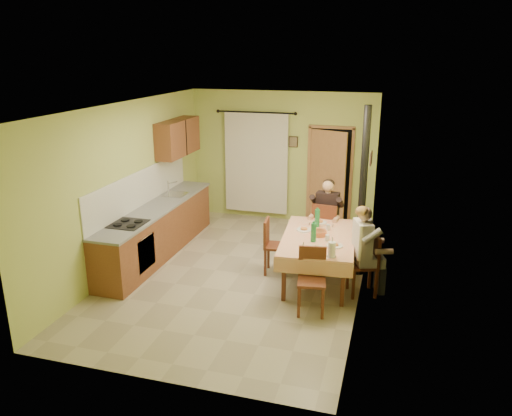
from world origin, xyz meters
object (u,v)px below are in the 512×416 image
(dining_table, at_px, (318,258))
(stove_flue, at_px, (361,215))
(chair_far, at_px, (325,240))
(chair_left, at_px, (276,257))
(chair_right, at_px, (363,276))
(man_right, at_px, (365,241))
(chair_near, at_px, (311,294))
(man_far, at_px, (327,209))

(dining_table, bearing_deg, stove_flue, 33.64)
(chair_far, bearing_deg, chair_left, -119.64)
(chair_far, bearing_deg, stove_flue, -37.71)
(chair_left, bearing_deg, chair_right, 70.59)
(chair_far, distance_m, man_right, 1.68)
(dining_table, xyz_separation_m, chair_far, (-0.03, 1.08, -0.09))
(chair_far, bearing_deg, chair_near, -81.80)
(chair_left, bearing_deg, man_far, 140.59)
(chair_near, distance_m, stove_flue, 1.80)
(chair_right, bearing_deg, man_far, 9.63)
(chair_near, xyz_separation_m, chair_right, (0.66, 0.78, 0.00))
(dining_table, relative_size, stove_flue, 0.71)
(dining_table, distance_m, chair_right, 0.81)
(chair_right, xyz_separation_m, chair_left, (-1.47, 0.38, -0.00))
(chair_left, relative_size, man_far, 0.68)
(chair_far, height_order, man_right, man_right)
(dining_table, relative_size, chair_left, 2.12)
(man_right, bearing_deg, man_far, 9.15)
(dining_table, bearing_deg, chair_far, 87.02)
(chair_near, bearing_deg, man_right, -138.93)
(chair_near, relative_size, chair_left, 1.01)
(chair_near, bearing_deg, chair_far, -95.79)
(chair_near, height_order, chair_right, chair_right)
(chair_right, height_order, man_far, man_far)
(dining_table, relative_size, chair_far, 1.97)
(chair_far, xyz_separation_m, stove_flue, (0.65, -0.60, 0.73))
(chair_near, bearing_deg, dining_table, -94.32)
(dining_table, height_order, chair_far, chair_far)
(chair_far, bearing_deg, dining_table, -83.26)
(dining_table, xyz_separation_m, chair_left, (-0.72, 0.09, -0.09))
(chair_near, height_order, chair_left, chair_near)
(dining_table, height_order, chair_right, chair_right)
(chair_far, distance_m, chair_left, 1.21)
(chair_left, height_order, stove_flue, stove_flue)
(man_far, bearing_deg, chair_far, -90.00)
(dining_table, bearing_deg, man_far, 86.92)
(chair_far, height_order, chair_right, chair_far)
(man_far, bearing_deg, chair_near, -81.86)
(chair_left, distance_m, man_right, 1.62)
(chair_right, distance_m, man_far, 1.70)
(stove_flue, bearing_deg, dining_table, -141.72)
(stove_flue, bearing_deg, chair_left, -163.36)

